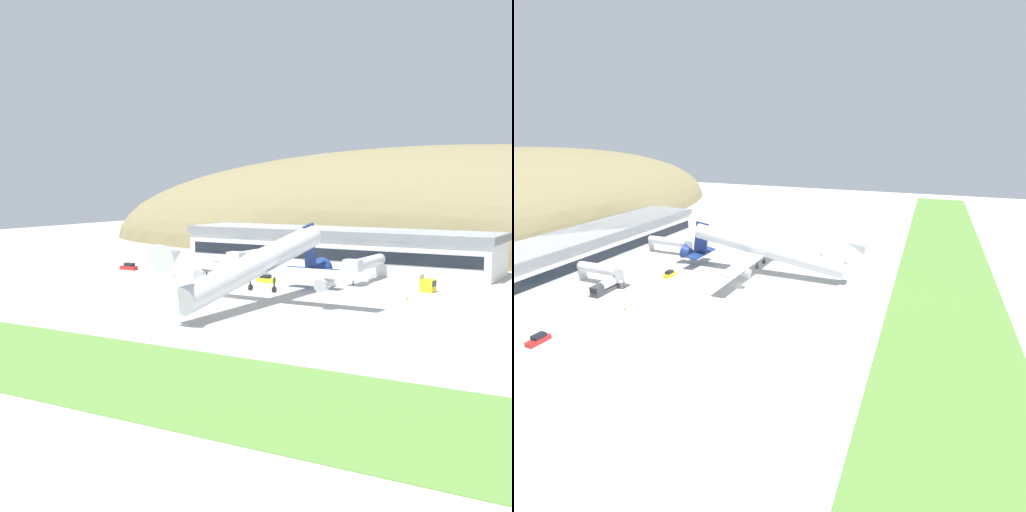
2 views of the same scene
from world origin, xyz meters
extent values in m
plane|color=#B7B5AF|center=(0.00, 0.00, 0.00)|extent=(363.48, 363.48, 0.00)
cube|color=#568438|center=(0.00, -48.90, 0.04)|extent=(327.13, 24.53, 0.08)
cube|color=silver|center=(2.21, 49.02, 4.90)|extent=(75.67, 17.03, 9.81)
cube|color=slate|center=(2.21, 49.02, 8.92)|extent=(76.87, 18.23, 1.77)
cube|color=black|center=(2.21, 40.45, 4.41)|extent=(72.65, 0.16, 2.75)
cylinder|color=silver|center=(-12.69, 33.30, 4.00)|extent=(2.60, 14.42, 2.60)
cube|color=silver|center=(-12.69, 26.09, 4.00)|extent=(3.38, 2.86, 2.86)
cylinder|color=slate|center=(-12.69, 26.59, 2.00)|extent=(0.36, 0.36, 4.00)
cylinder|color=silver|center=(16.06, 32.66, 4.00)|extent=(2.60, 15.69, 2.60)
cube|color=silver|center=(16.06, 24.82, 4.00)|extent=(3.38, 2.86, 2.86)
cylinder|color=slate|center=(16.06, 25.32, 2.00)|extent=(0.36, 0.36, 4.00)
cylinder|color=silver|center=(10.03, -3.36, 7.00)|extent=(4.42, 43.45, 11.18)
cone|color=silver|center=(10.03, -27.13, 10.80)|extent=(4.33, 5.48, 5.04)
cone|color=navy|center=(10.03, 20.85, 3.14)|extent=(4.33, 6.35, 5.18)
cube|color=navy|center=(10.03, 17.36, 8.27)|extent=(0.50, 5.36, 9.65)
cube|color=navy|center=(10.03, 17.58, 3.66)|extent=(11.48, 3.11, 0.84)
cube|color=silver|center=(10.03, -1.22, 5.89)|extent=(40.77, 3.63, 1.01)
cylinder|color=#9E9EA3|center=(-2.20, -1.75, 4.43)|extent=(2.30, 3.92, 2.84)
cylinder|color=#9E9EA3|center=(22.26, -1.75, 4.43)|extent=(2.30, 3.92, 2.84)
cylinder|color=#2D2D2D|center=(7.60, -1.22, 3.58)|extent=(0.28, 0.28, 2.20)
cylinder|color=#2D2D2D|center=(7.60, -1.22, 2.48)|extent=(0.45, 1.10, 1.10)
cylinder|color=#2D2D2D|center=(12.45, -1.22, 3.58)|extent=(0.28, 0.28, 2.20)
cylinder|color=#2D2D2D|center=(12.45, -1.22, 2.48)|extent=(0.45, 1.10, 1.10)
cylinder|color=#2D2D2D|center=(10.03, -18.32, 6.42)|extent=(0.22, 0.22, 1.98)
cylinder|color=#2D2D2D|center=(10.03, -18.32, 5.43)|extent=(0.30, 0.83, 0.82)
cube|color=gold|center=(-1.65, 20.63, 0.46)|extent=(3.94, 1.75, 0.91)
cube|color=black|center=(-1.84, 20.63, 1.29)|extent=(2.18, 1.45, 0.75)
cube|color=#B21E1E|center=(-40.74, 22.24, 0.46)|extent=(4.35, 1.70, 0.92)
cube|color=black|center=(-40.53, 22.24, 1.30)|extent=(2.39, 1.44, 0.76)
cube|color=gold|center=(31.61, 25.19, 1.25)|extent=(2.65, 2.61, 2.50)
cube|color=black|center=(32.88, 25.11, 1.70)|extent=(0.22, 2.08, 1.10)
cube|color=#B7B7BC|center=(27.72, 25.45, 1.69)|extent=(5.45, 2.79, 3.38)
cube|color=#333338|center=(-19.57, 28.53, 1.27)|extent=(2.51, 2.34, 2.55)
cube|color=black|center=(-20.83, 28.50, 1.73)|extent=(0.12, 1.94, 1.12)
cube|color=#38383D|center=(-15.72, 28.62, 0.45)|extent=(5.28, 2.18, 0.90)
cylinder|color=silver|center=(-15.72, 28.62, 1.99)|extent=(5.02, 2.28, 2.17)
cube|color=orange|center=(-23.27, 17.27, 0.01)|extent=(0.52, 0.52, 0.03)
cone|color=orange|center=(-23.27, 17.27, 0.31)|extent=(0.40, 0.40, 0.55)
cube|color=orange|center=(31.21, 14.25, 0.01)|extent=(0.52, 0.52, 0.03)
cone|color=orange|center=(31.21, 14.25, 0.31)|extent=(0.40, 0.40, 0.55)
camera|label=1|loc=(72.22, -108.31, 21.45)|focal=50.00mm
camera|label=2|loc=(-86.16, -42.41, 37.75)|focal=28.00mm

